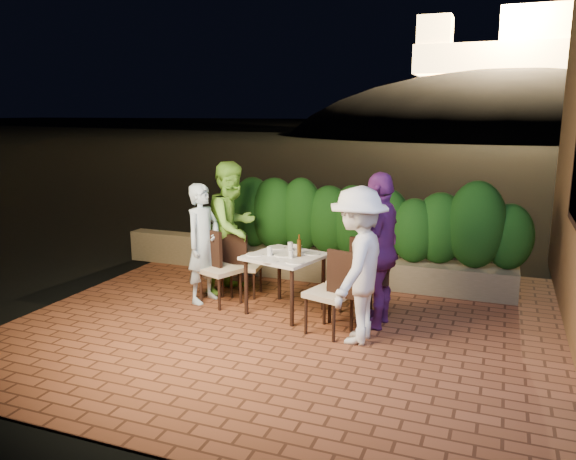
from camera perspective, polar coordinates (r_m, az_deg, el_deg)
The scene contains 29 objects.
ground at distance 6.48m, azimuth 1.47°, elevation -11.03°, with size 400.00×400.00×0.00m, color black.
terrace_floor at distance 6.94m, azimuth 2.88°, elevation -9.93°, with size 7.00×6.00×0.15m, color brown.
planter at distance 8.45m, azimuth 8.03°, elevation -4.05°, with size 4.20×0.55×0.40m, color #716547.
hedge at distance 8.28m, azimuth 8.18°, elevation 0.95°, with size 4.00×0.70×1.10m, color #133D10, non-canonical shape.
parapet at distance 9.54m, azimuth -9.79°, elevation -1.96°, with size 2.20×0.30×0.50m, color #716547.
hill at distance 65.95m, azimuth 21.09°, elevation 5.45°, with size 52.00×40.00×22.00m, color black.
fortress at distance 66.11m, azimuth 22.07°, elevation 18.02°, with size 26.00×8.00×8.00m, color #FFCC7A, non-canonical shape.
dining_table at distance 7.14m, azimuth -0.29°, elevation -5.47°, with size 0.85×0.85×0.75m, color white, non-canonical shape.
plate_nw at distance 7.05m, azimuth -3.40°, elevation -2.49°, with size 0.22×0.22×0.01m, color white.
plate_sw at distance 7.40m, azimuth -1.19°, elevation -1.77°, with size 0.23×0.23×0.01m, color white.
plate_ne at distance 6.69m, azimuth 0.71°, elevation -3.26°, with size 0.22×0.22×0.01m, color white.
plate_se at distance 7.09m, azimuth 2.51°, elevation -2.41°, with size 0.20×0.20×0.01m, color white.
plate_centre at distance 7.01m, azimuth -0.43°, elevation -2.54°, with size 0.24×0.24×0.01m, color white.
plate_front at distance 6.74m, azimuth -1.83°, elevation -3.16°, with size 0.20×0.20×0.01m, color white.
glass_nw at distance 6.99m, azimuth -1.88°, elevation -2.16°, with size 0.07×0.07×0.11m, color silver.
glass_sw at distance 7.21m, azimuth 0.24°, elevation -1.70°, with size 0.07×0.07×0.12m, color silver.
glass_ne at distance 6.87m, azimuth 0.31°, elevation -2.48°, with size 0.06×0.06×0.10m, color silver.
glass_se at distance 7.08m, azimuth 1.13°, elevation -1.99°, with size 0.06×0.06×0.11m, color silver.
beer_bottle at distance 6.93m, azimuth 1.14°, elevation -1.59°, with size 0.05×0.05×0.28m, color #46280B, non-canonical shape.
bowl at distance 7.33m, azimuth 0.64°, elevation -1.77°, with size 0.18×0.18×0.04m, color white.
chair_left_front at distance 7.46m, azimuth -6.90°, elevation -3.88°, with size 0.45×0.45×0.98m, color black, non-canonical shape.
chair_left_back at distance 7.80m, azimuth -4.29°, elevation -3.58°, with size 0.40×0.40×0.86m, color black, non-canonical shape.
chair_right_front at distance 6.45m, azimuth 4.21°, elevation -6.25°, with size 0.46×0.46×1.00m, color black, non-canonical shape.
chair_right_back at distance 6.87m, azimuth 6.42°, elevation -4.96°, with size 0.48×0.48×1.05m, color black, non-canonical shape.
diner_blue at distance 7.52m, azimuth -8.60°, elevation -1.35°, with size 0.58×0.38×1.60m, color silver.
diner_green at distance 7.90m, azimuth -5.67°, elevation 0.29°, with size 0.90×0.70×1.84m, color #7CCB3F.
diner_white at distance 6.17m, azimuth 7.10°, elevation -3.59°, with size 1.12×0.64×1.73m, color white.
diner_purple at distance 6.65m, azimuth 9.29°, elevation -2.03°, with size 1.08×0.45×1.84m, color #5F2369.
parapet_lamp at distance 9.29m, azimuth -7.93°, elevation -0.24°, with size 0.10×0.10×0.14m, color orange.
Camera 1 is at (2.00, -5.63, 2.51)m, focal length 35.00 mm.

